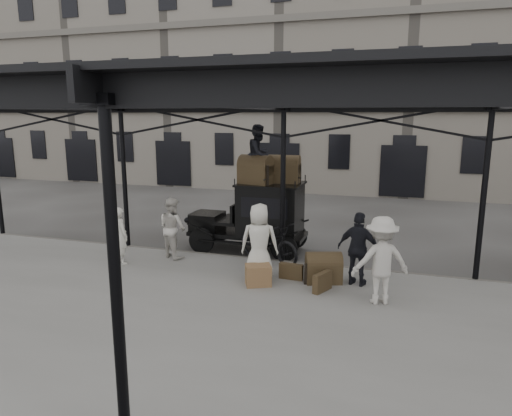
% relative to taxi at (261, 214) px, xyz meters
% --- Properties ---
extents(ground, '(120.00, 120.00, 0.00)m').
position_rel_taxi_xyz_m(ground, '(0.96, -3.07, -1.20)').
color(ground, '#383533').
rests_on(ground, ground).
extents(platform, '(28.00, 8.00, 0.15)m').
position_rel_taxi_xyz_m(platform, '(0.96, -5.07, -1.13)').
color(platform, slate).
rests_on(platform, ground).
extents(canopy, '(22.50, 9.00, 4.74)m').
position_rel_taxi_xyz_m(canopy, '(0.96, -4.80, 3.39)').
color(canopy, black).
rests_on(canopy, ground).
extents(building_frontage, '(64.00, 8.00, 14.00)m').
position_rel_taxi_xyz_m(building_frontage, '(0.96, 14.93, 5.80)').
color(building_frontage, slate).
rests_on(building_frontage, ground).
extents(taxi, '(3.65, 1.55, 2.18)m').
position_rel_taxi_xyz_m(taxi, '(0.00, 0.00, 0.00)').
color(taxi, black).
rests_on(taxi, ground).
extents(porter_left, '(0.68, 0.59, 1.59)m').
position_rel_taxi_xyz_m(porter_left, '(-3.23, -2.66, -0.26)').
color(porter_left, beige).
rests_on(porter_left, platform).
extents(porter_midleft, '(1.05, 0.97, 1.74)m').
position_rel_taxi_xyz_m(porter_midleft, '(-2.12, -1.71, -0.18)').
color(porter_midleft, beige).
rests_on(porter_midleft, platform).
extents(porter_centre, '(1.04, 0.78, 1.92)m').
position_rel_taxi_xyz_m(porter_centre, '(0.77, -2.67, -0.09)').
color(porter_centre, beige).
rests_on(porter_centre, platform).
extents(porter_official, '(1.13, 0.68, 1.79)m').
position_rel_taxi_xyz_m(porter_official, '(3.16, -2.37, -0.16)').
color(porter_official, black).
rests_on(porter_official, platform).
extents(porter_right, '(1.43, 1.13, 1.93)m').
position_rel_taxi_xyz_m(porter_right, '(3.71, -3.31, -0.09)').
color(porter_right, '#BCB6AC').
rests_on(porter_right, platform).
extents(bicycle, '(2.27, 1.73, 1.15)m').
position_rel_taxi_xyz_m(bicycle, '(0.62, -1.27, -0.48)').
color(bicycle, black).
rests_on(bicycle, platform).
extents(porter_roof, '(0.84, 0.98, 1.74)m').
position_rel_taxi_xyz_m(porter_roof, '(-0.03, -0.10, 1.84)').
color(porter_roof, black).
rests_on(porter_roof, taxi).
extents(steamer_trunk_roof_near, '(1.08, 0.81, 0.71)m').
position_rel_taxi_xyz_m(steamer_trunk_roof_near, '(-0.08, -0.25, 1.33)').
color(steamer_trunk_roof_near, '#3F2F1D').
rests_on(steamer_trunk_roof_near, taxi).
extents(steamer_trunk_roof_far, '(0.97, 0.63, 0.69)m').
position_rel_taxi_xyz_m(steamer_trunk_roof_far, '(0.67, 0.20, 1.32)').
color(steamer_trunk_roof_far, '#3F2F1D').
rests_on(steamer_trunk_roof_far, taxi).
extents(steamer_trunk_platform, '(0.99, 0.78, 0.63)m').
position_rel_taxi_xyz_m(steamer_trunk_platform, '(2.35, -2.42, -0.74)').
color(steamer_trunk_platform, '#3F2F1D').
rests_on(steamer_trunk_platform, platform).
extents(wicker_hamper, '(0.73, 0.66, 0.50)m').
position_rel_taxi_xyz_m(wicker_hamper, '(0.88, -3.10, -0.80)').
color(wicker_hamper, brown).
rests_on(wicker_hamper, platform).
extents(suitcase_upright, '(0.39, 0.61, 0.45)m').
position_rel_taxi_xyz_m(suitcase_upright, '(2.42, -3.03, -0.83)').
color(suitcase_upright, '#3F2F1D').
rests_on(suitcase_upright, platform).
extents(suitcase_flat, '(0.61, 0.19, 0.40)m').
position_rel_taxi_xyz_m(suitcase_flat, '(1.54, -2.47, -0.85)').
color(suitcase_flat, '#3F2F1D').
rests_on(suitcase_flat, platform).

